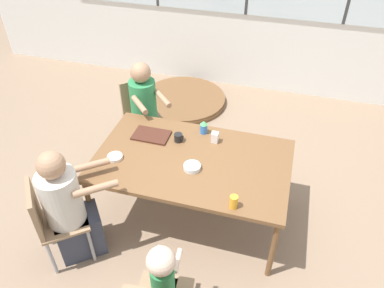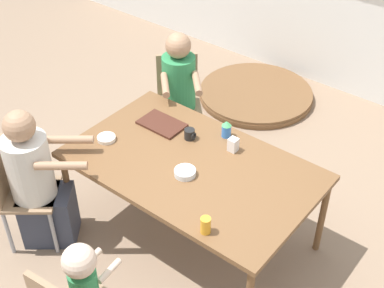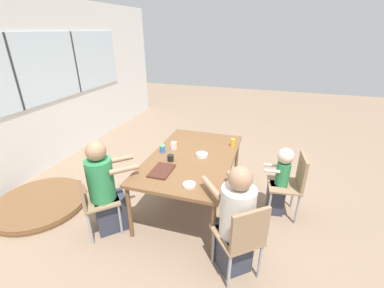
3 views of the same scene
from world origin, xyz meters
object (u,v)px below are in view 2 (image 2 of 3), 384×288
sippy_cup (227,129)px  bowl_cereal (106,138)px  coffee_mug (190,134)px  juice_glass (206,225)px  milk_carton_small (233,145)px  chair_for_woman_green_shirt (16,187)px  person_man_blue_shirt (179,100)px  folded_table_stack (256,94)px  person_woman_green_shirt (38,185)px  chair_for_man_blue_shirt (178,92)px  bowl_white_shallow (185,172)px

sippy_cup → bowl_cereal: size_ratio=1.00×
coffee_mug → juice_glass: 0.96m
milk_carton_small → bowl_cereal: milk_carton_small is taller
chair_for_woman_green_shirt → juice_glass: chair_for_woman_green_shirt is taller
person_man_blue_shirt → sippy_cup: (0.80, -0.40, 0.27)m
sippy_cup → folded_table_stack: sippy_cup is taller
juice_glass → milk_carton_small: juice_glass is taller
person_woman_green_shirt → sippy_cup: (0.89, 1.13, 0.28)m
chair_for_man_blue_shirt → person_woman_green_shirt: person_woman_green_shirt is taller
chair_for_woman_green_shirt → person_woman_green_shirt: 0.17m
chair_for_woman_green_shirt → chair_for_man_blue_shirt: bearing=137.7°
person_woman_green_shirt → person_man_blue_shirt: (0.09, 1.53, 0.01)m
chair_for_woman_green_shirt → milk_carton_small: size_ratio=8.32×
bowl_white_shallow → folded_table_stack: size_ratio=0.12×
person_man_blue_shirt → coffee_mug: person_man_blue_shirt is taller
milk_carton_small → juice_glass: bearing=-66.7°
sippy_cup → bowl_white_shallow: (0.03, -0.55, -0.05)m
folded_table_stack → juice_glass: bearing=-64.5°
chair_for_man_blue_shirt → juice_glass: 1.99m
person_woman_green_shirt → person_man_blue_shirt: bearing=137.8°
chair_for_man_blue_shirt → bowl_white_shallow: size_ratio=5.77×
person_woman_green_shirt → bowl_cereal: 0.61m
bowl_cereal → person_woman_green_shirt: bearing=-111.1°
chair_for_man_blue_shirt → coffee_mug: bearing=90.8°
coffee_mug → bowl_white_shallow: size_ratio=0.57×
sippy_cup → bowl_white_shallow: bearing=-86.4°
juice_glass → folded_table_stack: 2.86m
person_woman_green_shirt → sippy_cup: 1.47m
person_woman_green_shirt → coffee_mug: size_ratio=13.70×
chair_for_woman_green_shirt → folded_table_stack: bearing=135.1°
person_man_blue_shirt → bowl_white_shallow: bearing=87.2°
chair_for_man_blue_shirt → person_man_blue_shirt: bearing=90.0°
juice_glass → milk_carton_small: bearing=113.3°
juice_glass → bowl_white_shallow: size_ratio=0.76×
milk_carton_small → folded_table_stack: (-0.85, 1.72, -0.75)m
juice_glass → milk_carton_small: 0.84m
sippy_cup → bowl_cereal: 0.92m
coffee_mug → sippy_cup: sippy_cup is taller
chair_for_woman_green_shirt → juice_glass: size_ratio=7.55×
bowl_cereal → milk_carton_small: bearing=30.8°
juice_glass → chair_for_woman_green_shirt: bearing=-166.7°
person_woman_green_shirt → milk_carton_small: size_ratio=11.29×
sippy_cup → chair_for_woman_green_shirt: bearing=-129.5°
person_man_blue_shirt → bowl_cereal: size_ratio=8.51×
chair_for_man_blue_shirt → bowl_white_shallow: (0.95, -1.06, 0.24)m
chair_for_man_blue_shirt → bowl_white_shallow: 1.44m
chair_for_woman_green_shirt → person_man_blue_shirt: size_ratio=0.74×
chair_for_woman_green_shirt → milk_carton_small: (1.16, 1.13, 0.27)m
chair_for_woman_green_shirt → coffee_mug: 1.35m
person_woman_green_shirt → juice_glass: bearing=61.7°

